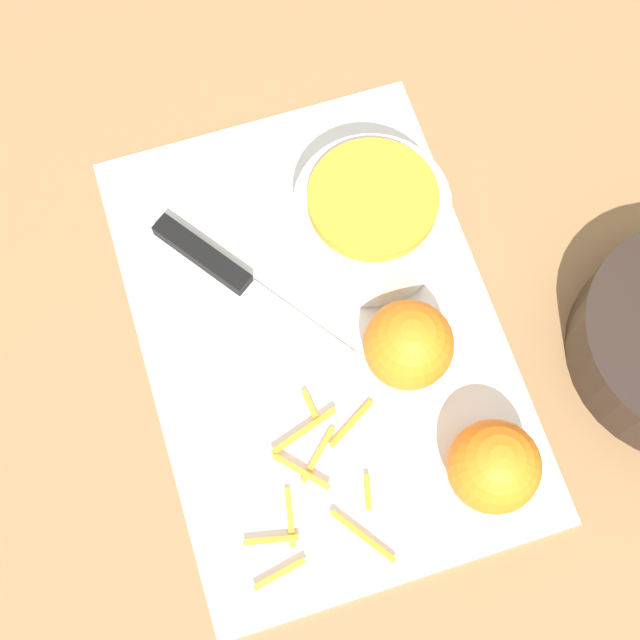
% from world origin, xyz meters
% --- Properties ---
extents(ground_plane, '(4.00, 4.00, 0.00)m').
position_xyz_m(ground_plane, '(0.00, 0.00, 0.00)').
color(ground_plane, olive).
extents(cutting_board, '(0.48, 0.33, 0.01)m').
position_xyz_m(cutting_board, '(0.00, 0.00, 0.00)').
color(cutting_board, silver).
rests_on(cutting_board, ground_plane).
extents(bowl_speckled, '(0.14, 0.14, 0.09)m').
position_xyz_m(bowl_speckled, '(-0.08, 0.07, 0.05)').
color(bowl_speckled, silver).
rests_on(bowl_speckled, cutting_board).
extents(knife, '(0.20, 0.15, 0.02)m').
position_xyz_m(knife, '(-0.09, -0.07, 0.01)').
color(knife, black).
rests_on(knife, cutting_board).
extents(orange_left, '(0.08, 0.08, 0.08)m').
position_xyz_m(orange_left, '(0.17, 0.10, 0.05)').
color(orange_left, orange).
rests_on(orange_left, cutting_board).
extents(orange_right, '(0.08, 0.08, 0.08)m').
position_xyz_m(orange_right, '(0.05, 0.07, 0.05)').
color(orange_right, orange).
rests_on(orange_right, cutting_board).
extents(peel_pile, '(0.17, 0.15, 0.01)m').
position_xyz_m(peel_pile, '(0.14, -0.05, 0.01)').
color(peel_pile, orange).
rests_on(peel_pile, cutting_board).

